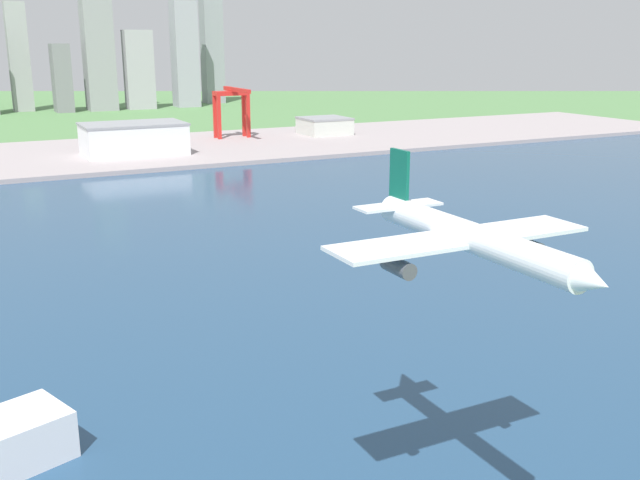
{
  "coord_description": "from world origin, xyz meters",
  "views": [
    {
      "loc": [
        -85.24,
        49.61,
        64.99
      ],
      "look_at": [
        -7.95,
        201.69,
        18.86
      ],
      "focal_mm": 41.26,
      "sensor_mm": 36.0,
      "label": 1
    }
  ],
  "objects_px": {
    "airplane_landing": "(471,238)",
    "warehouse_main": "(134,139)",
    "warehouse_annex": "(325,126)",
    "port_crane_red": "(232,101)"
  },
  "relations": [
    {
      "from": "warehouse_main",
      "to": "warehouse_annex",
      "type": "relative_size",
      "value": 1.82
    },
    {
      "from": "port_crane_red",
      "to": "warehouse_main",
      "type": "height_order",
      "value": "port_crane_red"
    },
    {
      "from": "port_crane_red",
      "to": "warehouse_annex",
      "type": "bearing_deg",
      "value": -8.45
    },
    {
      "from": "warehouse_main",
      "to": "warehouse_annex",
      "type": "distance_m",
      "value": 144.93
    },
    {
      "from": "airplane_landing",
      "to": "warehouse_main",
      "type": "height_order",
      "value": "airplane_landing"
    },
    {
      "from": "warehouse_annex",
      "to": "port_crane_red",
      "type": "bearing_deg",
      "value": 171.55
    },
    {
      "from": "port_crane_red",
      "to": "warehouse_main",
      "type": "bearing_deg",
      "value": -149.97
    },
    {
      "from": "port_crane_red",
      "to": "warehouse_annex",
      "type": "height_order",
      "value": "port_crane_red"
    },
    {
      "from": "warehouse_main",
      "to": "port_crane_red",
      "type": "bearing_deg",
      "value": 30.03
    },
    {
      "from": "warehouse_main",
      "to": "warehouse_annex",
      "type": "xyz_separation_m",
      "value": [
        140.64,
        34.84,
        -3.14
      ]
    }
  ]
}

